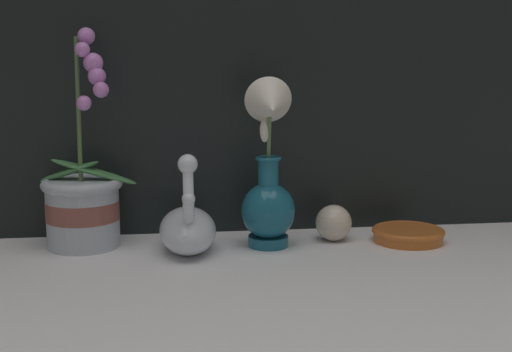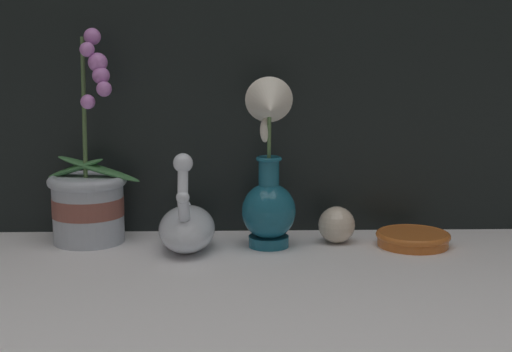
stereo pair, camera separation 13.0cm
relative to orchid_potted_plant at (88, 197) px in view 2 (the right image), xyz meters
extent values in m
plane|color=white|center=(0.32, -0.17, -0.09)|extent=(2.80, 2.80, 0.00)
cylinder|color=#B2BCCC|center=(0.00, 0.00, -0.02)|extent=(0.13, 0.13, 0.13)
cylinder|color=brown|center=(0.00, 0.00, -0.02)|extent=(0.13, 0.13, 0.04)
torus|color=#B2BCCC|center=(0.00, 0.00, 0.03)|extent=(0.15, 0.15, 0.02)
cylinder|color=#4C6B3D|center=(0.00, 0.00, 0.17)|extent=(0.01, 0.03, 0.26)
ellipsoid|color=#427F47|center=(0.02, 0.00, 0.05)|extent=(0.16, 0.05, 0.06)
ellipsoid|color=#427F47|center=(-0.02, 0.01, 0.05)|extent=(0.12, 0.07, 0.05)
sphere|color=#C67AD1|center=(0.02, 0.01, 0.30)|extent=(0.03, 0.03, 0.03)
sphere|color=#C67AD1|center=(0.01, -0.01, 0.27)|extent=(0.03, 0.03, 0.03)
sphere|color=#C67AD1|center=(0.03, -0.01, 0.25)|extent=(0.04, 0.04, 0.04)
sphere|color=#C67AD1|center=(0.04, -0.02, 0.23)|extent=(0.03, 0.03, 0.03)
sphere|color=#C67AD1|center=(0.04, -0.03, 0.20)|extent=(0.03, 0.03, 0.03)
sphere|color=#C67AD1|center=(0.01, -0.03, 0.18)|extent=(0.03, 0.03, 0.03)
ellipsoid|color=silver|center=(0.19, -0.06, -0.05)|extent=(0.10, 0.17, 0.08)
cone|color=silver|center=(0.19, 0.00, -0.03)|extent=(0.05, 0.07, 0.07)
cylinder|color=silver|center=(0.19, -0.13, 0.00)|extent=(0.02, 0.05, 0.06)
sphere|color=silver|center=(0.19, -0.15, 0.03)|extent=(0.02, 0.02, 0.02)
cylinder|color=silver|center=(0.19, -0.14, 0.06)|extent=(0.02, 0.04, 0.06)
sphere|color=silver|center=(0.19, -0.13, 0.08)|extent=(0.03, 0.03, 0.03)
cylinder|color=#195B75|center=(0.34, -0.04, -0.08)|extent=(0.07, 0.07, 0.02)
ellipsoid|color=#195B75|center=(0.34, -0.04, -0.02)|extent=(0.10, 0.10, 0.10)
cylinder|color=#195B75|center=(0.34, -0.04, 0.05)|extent=(0.04, 0.04, 0.05)
torus|color=#195B75|center=(0.34, -0.04, 0.08)|extent=(0.05, 0.05, 0.01)
cylinder|color=#567A47|center=(0.34, -0.05, 0.12)|extent=(0.01, 0.02, 0.08)
cone|color=white|center=(0.34, -0.06, 0.18)|extent=(0.09, 0.08, 0.10)
ellipsoid|color=white|center=(0.33, -0.05, 0.13)|extent=(0.02, 0.02, 0.04)
sphere|color=beige|center=(0.47, -0.02, -0.05)|extent=(0.07, 0.07, 0.07)
cylinder|color=#C66628|center=(0.61, -0.04, -0.07)|extent=(0.13, 0.13, 0.03)
torus|color=#C66628|center=(0.61, -0.04, -0.07)|extent=(0.14, 0.14, 0.01)
camera|label=1|loc=(0.15, -1.31, 0.27)|focal=50.00mm
camera|label=2|loc=(0.28, -1.32, 0.27)|focal=50.00mm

